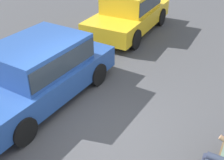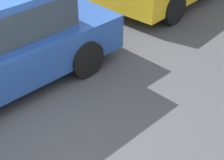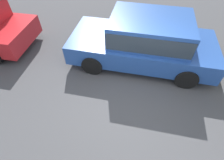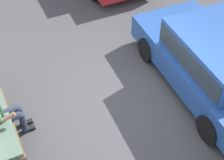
# 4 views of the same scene
# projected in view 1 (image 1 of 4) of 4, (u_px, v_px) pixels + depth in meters

# --- Properties ---
(ground_plane) EXTENTS (60.00, 60.00, 0.00)m
(ground_plane) POSITION_uv_depth(u_px,v_px,m) (96.00, 128.00, 6.16)
(ground_plane) COLOR #424244
(parked_car_near) EXTENTS (4.24, 1.95, 1.53)m
(parked_car_near) POSITION_uv_depth(u_px,v_px,m) (130.00, 10.00, 10.59)
(parked_car_near) COLOR gold
(parked_car_near) RESTS_ON ground_plane
(parked_car_mid) EXTENTS (4.35, 2.10, 1.48)m
(parked_car_mid) POSITION_uv_depth(u_px,v_px,m) (38.00, 69.00, 6.76)
(parked_car_mid) COLOR #23478E
(parked_car_mid) RESTS_ON ground_plane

